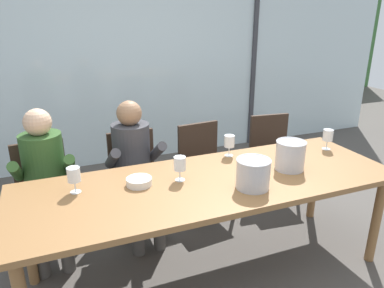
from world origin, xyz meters
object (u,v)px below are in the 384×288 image
Objects in this scene: chair_center at (203,162)px; wine_glass_by_right_taster at (328,136)px; dining_table at (211,189)px; chair_right_of_center at (272,151)px; wine_glass_by_left_taster at (229,142)px; wine_glass_near_bucket at (74,175)px; chair_near_curtain at (44,187)px; tasting_bowl at (139,182)px; ice_bucket_primary at (290,155)px; person_charcoal_jacket at (134,162)px; ice_bucket_secondary at (253,173)px; wine_glass_center_pour at (180,165)px; person_olive_shirt at (45,175)px; chair_left_of_center at (135,173)px.

wine_glass_by_right_taster reaches higher than chair_center.
chair_right_of_center reaches higher than dining_table.
wine_glass_near_bucket is at bearing -170.71° from wine_glass_by_left_taster.
chair_right_of_center is 4.98× the size of wine_glass_by_left_taster.
chair_near_curtain reaches higher than tasting_bowl.
wine_glass_by_right_taster is at bearing 22.79° from ice_bucket_primary.
chair_near_curtain is 0.77m from person_charcoal_jacket.
wine_glass_by_right_taster is at bearing 9.07° from dining_table.
person_charcoal_jacket is 1.12m from ice_bucket_secondary.
person_charcoal_jacket is (-1.49, -0.16, 0.17)m from chair_right_of_center.
wine_glass_by_left_taster and wine_glass_center_pour have the same top height.
person_olive_shirt is at bearing 166.35° from wine_glass_by_right_taster.
dining_table is at bearing -65.88° from person_charcoal_jacket.
chair_center is at bearing 30.69° from wine_glass_near_bucket.
person_olive_shirt is 1.61m from ice_bucket_secondary.
wine_glass_by_left_taster is (-0.29, 0.41, 0.00)m from ice_bucket_primary.
wine_glass_by_right_taster reaches higher than dining_table.
chair_right_of_center is at bearing 38.61° from dining_table.
wine_glass_near_bucket is at bearing -154.68° from chair_center.
chair_right_of_center is (2.23, -0.00, 0.00)m from chair_near_curtain.
chair_left_of_center is 3.92× the size of ice_bucket_primary.
wine_glass_center_pour is at bearing -151.83° from wine_glass_by_left_taster.
chair_center is 1.04m from wine_glass_center_pour.
wine_glass_center_pour is at bearing 158.09° from dining_table.
dining_table is 1.44m from chair_near_curtain.
chair_left_of_center is at bearing 135.61° from ice_bucket_primary.
wine_glass_by_left_taster is at bearing 17.12° from tasting_bowl.
dining_table is at bearing -70.55° from chair_left_of_center.
wine_glass_center_pour is at bearing -35.62° from person_olive_shirt.
tasting_bowl is 0.42m from wine_glass_near_bucket.
chair_center is at bearing 7.22° from person_olive_shirt.
chair_right_of_center is at bearing 3.48° from person_charcoal_jacket.
tasting_bowl is 1.00× the size of wine_glass_by_right_taster.
wine_glass_center_pour is (-0.53, -0.81, 0.38)m from chair_center.
tasting_bowl is 0.85m from wine_glass_by_left_taster.
dining_table is 0.97m from chair_center.
dining_table is 0.50m from tasting_bowl.
wine_glass_center_pour is at bearing -77.96° from person_charcoal_jacket.
chair_left_of_center is (-0.34, 0.89, -0.19)m from dining_table.
dining_table is 3.10× the size of chair_center.
ice_bucket_primary is at bearing -8.58° from wine_glass_center_pour.
person_olive_shirt is at bearing 134.00° from tasting_bowl.
person_charcoal_jacket is 0.82m from wine_glass_by_left_taster.
ice_bucket_primary reaches higher than chair_center.
chair_left_of_center is (0.77, -0.00, 0.00)m from chair_near_curtain.
dining_table is at bearing -33.23° from person_olive_shirt.
wine_glass_by_left_taster is 1.00× the size of wine_glass_by_right_taster.
ice_bucket_primary is at bearing 21.45° from ice_bucket_secondary.
wine_glass_near_bucket is at bearing 173.06° from tasting_bowl.
chair_center is 4.99× the size of tasting_bowl.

